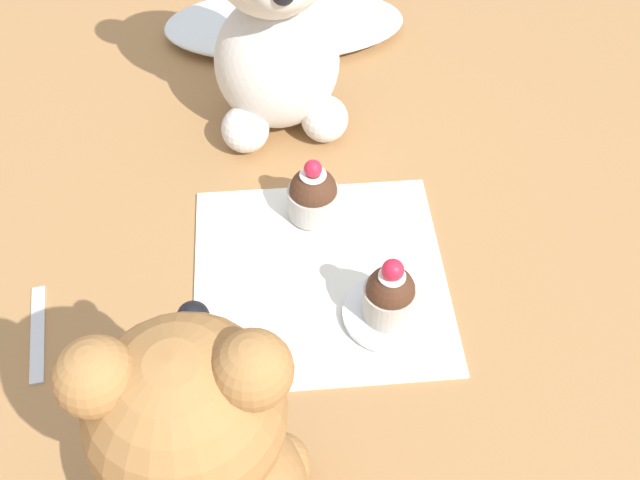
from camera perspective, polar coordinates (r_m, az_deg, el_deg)
ground_plane at (r=0.71m, az=0.00°, el=-2.90°), size 4.00×4.00×0.00m
knitted_placemat at (r=0.71m, az=0.00°, el=-2.76°), size 0.24×0.24×0.01m
tulle_cloth at (r=0.99m, az=-2.73°, el=16.17°), size 0.30×0.15×0.03m
teddy_bear_cream at (r=0.79m, az=-3.41°, el=16.21°), size 0.15×0.15×0.27m
teddy_bear_tan at (r=0.49m, az=-8.91°, el=-16.47°), size 0.14×0.13×0.26m
cupcake_near_cream_bear at (r=0.74m, az=-0.33°, el=3.51°), size 0.05×0.05×0.07m
saucer_plate at (r=0.68m, az=5.17°, el=-5.59°), size 0.08×0.08×0.01m
cupcake_near_tan_bear at (r=0.65m, az=5.35°, el=-4.13°), size 0.05×0.05×0.07m
teaspoon at (r=0.72m, az=-20.74°, el=-6.61°), size 0.03×0.10×0.01m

